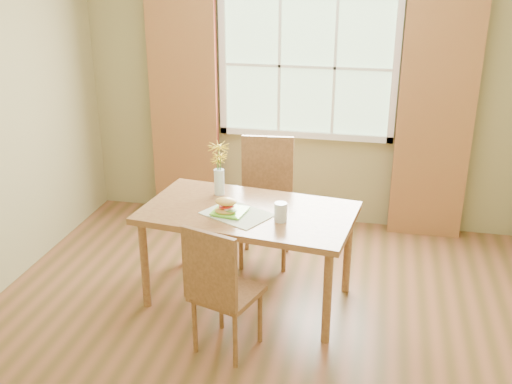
{
  "coord_description": "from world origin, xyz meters",
  "views": [
    {
      "loc": [
        0.68,
        -3.52,
        2.46
      ],
      "look_at": [
        -0.13,
        0.28,
        0.9
      ],
      "focal_mm": 42.0,
      "sensor_mm": 36.0,
      "label": 1
    }
  ],
  "objects": [
    {
      "name": "dining_table",
      "position": [
        -0.2,
        0.33,
        0.66
      ],
      "size": [
        1.6,
        1.03,
        0.73
      ],
      "rotation": [
        0.0,
        0.0,
        -0.12
      ],
      "color": "olive",
      "rests_on": "room"
    },
    {
      "name": "chair_near",
      "position": [
        -0.22,
        -0.36,
        0.51
      ],
      "size": [
        0.49,
        0.49,
        0.93
      ],
      "rotation": [
        0.0,
        0.0,
        -0.32
      ],
      "color": "brown",
      "rests_on": "room"
    },
    {
      "name": "flower_vase",
      "position": [
        -0.48,
        0.58,
        0.98
      ],
      "size": [
        0.17,
        0.17,
        0.41
      ],
      "color": "silver",
      "rests_on": "dining_table"
    },
    {
      "name": "window",
      "position": [
        0.0,
        1.87,
        1.5
      ],
      "size": [
        1.62,
        0.06,
        1.32
      ],
      "color": "#A6CF9C",
      "rests_on": "room"
    },
    {
      "name": "water_glass",
      "position": [
        0.06,
        0.19,
        0.8
      ],
      "size": [
        0.09,
        0.09,
        0.13
      ],
      "color": "silver",
      "rests_on": "dining_table"
    },
    {
      "name": "curtain_left",
      "position": [
        -1.15,
        1.78,
        1.1
      ],
      "size": [
        0.65,
        0.08,
        2.2
      ],
      "primitive_type": "cube",
      "color": "maroon",
      "rests_on": "room"
    },
    {
      "name": "plate",
      "position": [
        -0.31,
        0.24,
        0.75
      ],
      "size": [
        0.25,
        0.25,
        0.01
      ],
      "primitive_type": "cube",
      "rotation": [
        0.0,
        0.0,
        -0.15
      ],
      "color": "#78DF37",
      "rests_on": "placemat"
    },
    {
      "name": "chair_far",
      "position": [
        -0.21,
        1.04,
        0.57
      ],
      "size": [
        0.47,
        0.47,
        1.05
      ],
      "rotation": [
        0.0,
        0.0,
        0.09
      ],
      "color": "brown",
      "rests_on": "room"
    },
    {
      "name": "croissant_sandwich",
      "position": [
        -0.33,
        0.2,
        0.81
      ],
      "size": [
        0.16,
        0.11,
        0.12
      ],
      "rotation": [
        0.0,
        0.0,
        0.0
      ],
      "color": "#F4BA53",
      "rests_on": "plate"
    },
    {
      "name": "room",
      "position": [
        0.0,
        0.0,
        1.35
      ],
      "size": [
        4.24,
        3.84,
        2.74
      ],
      "color": "brown",
      "rests_on": "ground"
    },
    {
      "name": "placemat",
      "position": [
        -0.26,
        0.24,
        0.74
      ],
      "size": [
        0.55,
        0.5,
        0.01
      ],
      "primitive_type": "cube",
      "rotation": [
        0.0,
        0.0,
        -0.48
      ],
      "color": "beige",
      "rests_on": "dining_table"
    },
    {
      "name": "curtain_right",
      "position": [
        1.15,
        1.78,
        1.1
      ],
      "size": [
        0.65,
        0.08,
        2.2
      ],
      "primitive_type": "cube",
      "color": "maroon",
      "rests_on": "room"
    }
  ]
}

